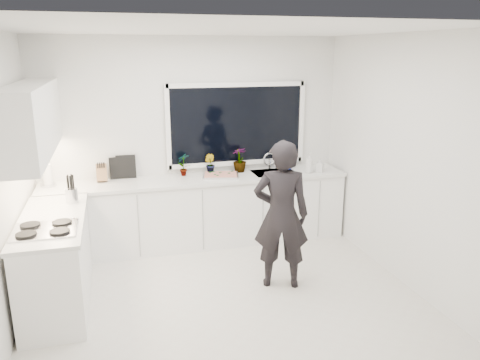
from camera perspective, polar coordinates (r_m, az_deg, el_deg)
name	(u,v)px	position (r m, az deg, el deg)	size (l,w,h in m)	color
floor	(225,297)	(5.12, -1.87, -14.02)	(4.00, 3.50, 0.02)	beige
wall_back	(193,141)	(6.29, -5.78, 4.78)	(4.00, 0.02, 2.70)	white
wall_left	(0,188)	(4.60, -27.19, -0.92)	(0.02, 3.50, 2.70)	white
wall_right	(402,161)	(5.42, 19.12, 2.25)	(0.02, 3.50, 2.70)	white
ceiling	(222,28)	(4.46, -2.19, 18.02)	(4.00, 3.50, 0.02)	white
window	(237,124)	(6.35, -0.40, 6.79)	(1.80, 0.02, 1.00)	black
base_cabinets_back	(199,213)	(6.23, -5.06, -3.98)	(3.92, 0.58, 0.88)	white
base_cabinets_left	(57,262)	(5.17, -21.46, -9.31)	(0.58, 1.60, 0.88)	white
countertop_back	(198,179)	(6.09, -5.15, 0.07)	(3.94, 0.62, 0.04)	silver
countertop_left	(52,220)	(5.00, -21.98, -4.51)	(0.62, 1.60, 0.04)	silver
upper_cabinets	(32,119)	(5.14, -23.99, 6.75)	(0.34, 2.10, 0.70)	white
sink	(274,176)	(6.37, 4.17, 0.51)	(0.58, 0.42, 0.14)	silver
faucet	(269,161)	(6.51, 3.62, 2.31)	(0.03, 0.03, 0.22)	silver
stovetop	(45,229)	(4.66, -22.70, -5.55)	(0.56, 0.48, 0.03)	black
person	(281,215)	(5.03, 5.04, -4.28)	(0.60, 0.39, 1.63)	black
pizza_tray	(221,176)	(6.12, -2.37, 0.54)	(0.46, 0.34, 0.03)	silver
pizza	(221,174)	(6.11, -2.38, 0.69)	(0.42, 0.30, 0.01)	red
watering_can	(286,164)	(6.56, 5.63, 1.97)	(0.14, 0.14, 0.13)	#162ACE
paper_towel_roll	(48,176)	(6.12, -22.40, 0.47)	(0.11, 0.11, 0.26)	silver
knife_block	(102,173)	(6.11, -16.51, 0.81)	(0.13, 0.10, 0.22)	olive
utensil_crock	(72,196)	(5.38, -19.83, -1.79)	(0.13, 0.13, 0.16)	silver
picture_frame_large	(118,168)	(6.20, -14.63, 1.44)	(0.22, 0.02, 0.28)	black
picture_frame_small	(126,167)	(6.20, -13.73, 1.60)	(0.25, 0.02, 0.30)	black
herb_plants	(220,162)	(6.27, -2.44, 2.24)	(0.97, 0.22, 0.33)	#26662D
soap_bottles	(313,164)	(6.37, 8.87, 1.97)	(0.29, 0.15, 0.27)	#D8BF66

